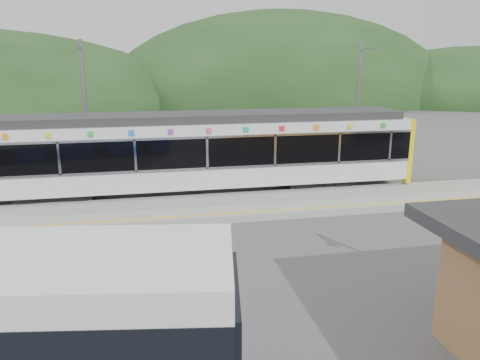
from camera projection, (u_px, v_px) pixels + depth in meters
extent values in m
plane|color=#4C4C4F|center=(273.00, 237.00, 16.53)|extent=(120.00, 120.00, 0.00)
ellipsoid|color=#1E3D19|center=(281.00, 100.00, 70.82)|extent=(52.00, 39.00, 26.00)
ellipsoid|color=#1E3D19|center=(476.00, 100.00, 70.68)|extent=(44.00, 33.00, 16.00)
cube|color=#9E9E99|center=(252.00, 205.00, 19.62)|extent=(26.00, 3.20, 0.30)
cube|color=yellow|center=(259.00, 211.00, 18.35)|extent=(26.00, 0.10, 0.01)
cube|color=black|center=(57.00, 195.00, 20.58)|extent=(3.20, 2.20, 0.56)
cube|color=black|center=(315.00, 181.00, 22.88)|extent=(3.20, 2.20, 0.56)
cube|color=silver|center=(193.00, 172.00, 21.54)|extent=(20.00, 2.90, 0.92)
cube|color=black|center=(192.00, 147.00, 21.24)|extent=(20.00, 2.96, 1.45)
cube|color=silver|center=(196.00, 169.00, 19.99)|extent=(20.00, 0.05, 0.10)
cube|color=silver|center=(195.00, 138.00, 19.65)|extent=(20.00, 0.05, 0.10)
cube|color=silver|center=(191.00, 126.00, 21.00)|extent=(20.00, 2.90, 0.45)
cube|color=#2D2D30|center=(191.00, 117.00, 20.90)|extent=(19.40, 2.50, 0.36)
cube|color=yellow|center=(395.00, 146.00, 23.26)|extent=(0.24, 2.92, 3.00)
cube|color=silver|center=(59.00, 159.00, 18.77)|extent=(0.10, 0.05, 1.35)
cube|color=silver|center=(135.00, 156.00, 19.34)|extent=(0.10, 0.05, 1.35)
cube|color=silver|center=(207.00, 153.00, 19.92)|extent=(0.10, 0.05, 1.35)
cube|color=silver|center=(275.00, 150.00, 20.49)|extent=(0.10, 0.05, 1.35)
cube|color=silver|center=(339.00, 148.00, 21.06)|extent=(0.10, 0.05, 1.35)
cube|color=silver|center=(390.00, 146.00, 21.54)|extent=(0.10, 0.05, 1.35)
cube|color=orange|center=(5.00, 137.00, 18.17)|extent=(0.22, 0.04, 0.22)
cube|color=yellow|center=(49.00, 135.00, 18.48)|extent=(0.22, 0.04, 0.22)
cube|color=green|center=(91.00, 134.00, 18.79)|extent=(0.22, 0.04, 0.22)
cube|color=blue|center=(131.00, 133.00, 19.09)|extent=(0.22, 0.04, 0.22)
cube|color=purple|center=(171.00, 132.00, 19.40)|extent=(0.22, 0.04, 0.22)
cube|color=#E54C8C|center=(209.00, 131.00, 19.70)|extent=(0.22, 0.04, 0.22)
cube|color=#19A5A5|center=(246.00, 130.00, 20.01)|extent=(0.22, 0.04, 0.22)
cube|color=red|center=(282.00, 128.00, 20.32)|extent=(0.22, 0.04, 0.22)
cube|color=orange|center=(317.00, 127.00, 20.62)|extent=(0.22, 0.04, 0.22)
cube|color=yellow|center=(351.00, 126.00, 20.93)|extent=(0.22, 0.04, 0.22)
cube|color=green|center=(384.00, 125.00, 21.23)|extent=(0.22, 0.04, 0.22)
cylinder|color=slate|center=(86.00, 115.00, 22.47)|extent=(0.18, 0.18, 7.00)
cube|color=slate|center=(78.00, 48.00, 20.93)|extent=(0.08, 1.80, 0.08)
cylinder|color=slate|center=(357.00, 109.00, 25.15)|extent=(0.18, 0.18, 7.00)
cube|color=slate|center=(368.00, 49.00, 23.61)|extent=(0.08, 1.80, 0.08)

